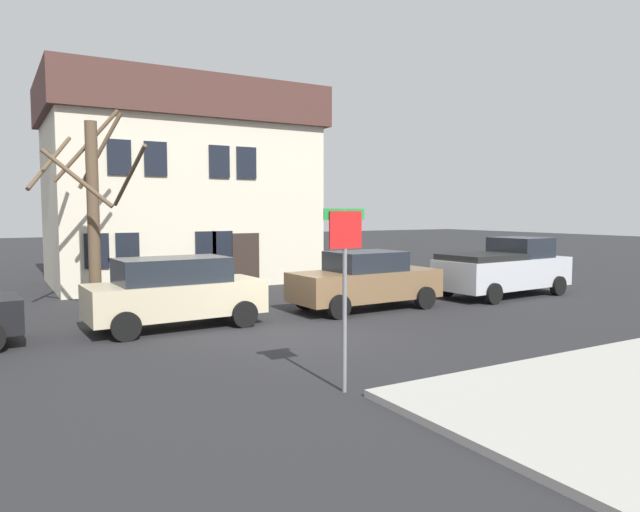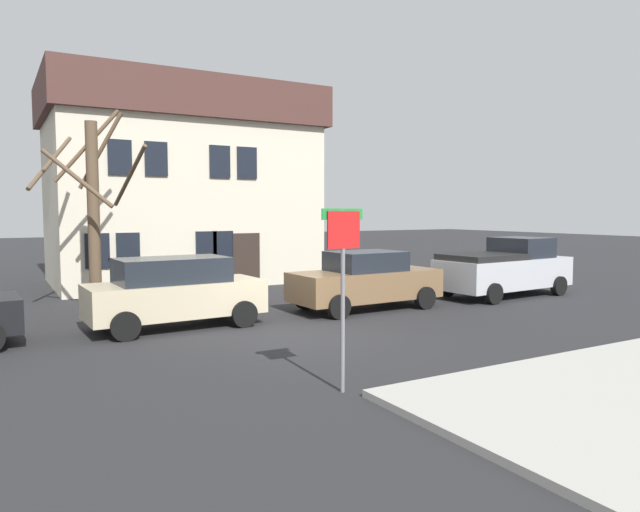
{
  "view_description": "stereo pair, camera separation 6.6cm",
  "coord_description": "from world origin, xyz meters",
  "px_view_note": "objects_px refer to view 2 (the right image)",
  "views": [
    {
      "loc": [
        -6.33,
        -12.05,
        2.94
      ],
      "look_at": [
        2.18,
        2.67,
        1.62
      ],
      "focal_mm": 32.27,
      "sensor_mm": 36.0,
      "label": 1
    },
    {
      "loc": [
        -6.27,
        -12.08,
        2.94
      ],
      "look_at": [
        2.18,
        2.67,
        1.62
      ],
      "focal_mm": 32.27,
      "sensor_mm": 36.0,
      "label": 2
    }
  ],
  "objects_px": {
    "car_beige_wagon": "(175,291)",
    "car_brown_sedan": "(366,280)",
    "building_main": "(181,184)",
    "street_sign_pole": "(343,265)",
    "pickup_truck_silver": "(505,268)",
    "tree_bare_mid": "(93,205)"
  },
  "relations": [
    {
      "from": "pickup_truck_silver",
      "to": "street_sign_pole",
      "type": "xyz_separation_m",
      "value": [
        -10.57,
        -6.26,
        1.11
      ]
    },
    {
      "from": "car_beige_wagon",
      "to": "street_sign_pole",
      "type": "bearing_deg",
      "value": -82.07
    },
    {
      "from": "pickup_truck_silver",
      "to": "street_sign_pole",
      "type": "relative_size",
      "value": 1.74
    },
    {
      "from": "car_brown_sedan",
      "to": "street_sign_pole",
      "type": "distance_m",
      "value": 8.1
    },
    {
      "from": "tree_bare_mid",
      "to": "street_sign_pole",
      "type": "bearing_deg",
      "value": -76.44
    },
    {
      "from": "car_beige_wagon",
      "to": "car_brown_sedan",
      "type": "height_order",
      "value": "car_beige_wagon"
    },
    {
      "from": "pickup_truck_silver",
      "to": "street_sign_pole",
      "type": "distance_m",
      "value": 12.33
    },
    {
      "from": "pickup_truck_silver",
      "to": "car_brown_sedan",
      "type": "bearing_deg",
      "value": 178.61
    },
    {
      "from": "tree_bare_mid",
      "to": "pickup_truck_silver",
      "type": "relative_size",
      "value": 1.16
    },
    {
      "from": "car_brown_sedan",
      "to": "car_beige_wagon",
      "type": "bearing_deg",
      "value": 178.65
    },
    {
      "from": "building_main",
      "to": "pickup_truck_silver",
      "type": "xyz_separation_m",
      "value": [
        8.43,
        -9.95,
        -3.12
      ]
    },
    {
      "from": "car_beige_wagon",
      "to": "pickup_truck_silver",
      "type": "bearing_deg",
      "value": -1.37
    },
    {
      "from": "car_beige_wagon",
      "to": "car_brown_sedan",
      "type": "xyz_separation_m",
      "value": [
        5.72,
        -0.13,
        -0.05
      ]
    },
    {
      "from": "building_main",
      "to": "street_sign_pole",
      "type": "xyz_separation_m",
      "value": [
        -2.14,
        -16.2,
        -2.01
      ]
    },
    {
      "from": "car_beige_wagon",
      "to": "street_sign_pole",
      "type": "height_order",
      "value": "street_sign_pole"
    },
    {
      "from": "building_main",
      "to": "car_brown_sedan",
      "type": "distance_m",
      "value": 10.66
    },
    {
      "from": "car_brown_sedan",
      "to": "building_main",
      "type": "bearing_deg",
      "value": 105.28
    },
    {
      "from": "building_main",
      "to": "car_brown_sedan",
      "type": "relative_size",
      "value": 2.29
    },
    {
      "from": "tree_bare_mid",
      "to": "car_brown_sedan",
      "type": "distance_m",
      "value": 8.19
    },
    {
      "from": "tree_bare_mid",
      "to": "street_sign_pole",
      "type": "height_order",
      "value": "tree_bare_mid"
    },
    {
      "from": "building_main",
      "to": "car_beige_wagon",
      "type": "bearing_deg",
      "value": -107.48
    },
    {
      "from": "tree_bare_mid",
      "to": "street_sign_pole",
      "type": "relative_size",
      "value": 2.01
    }
  ]
}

